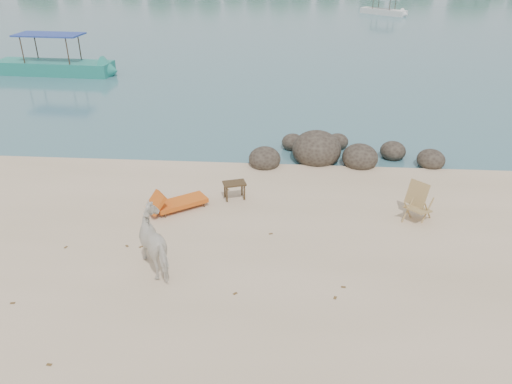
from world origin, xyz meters
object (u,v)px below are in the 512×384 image
at_px(boulders, 331,153).
at_px(deck_chair, 418,205).
at_px(lounge_chair, 181,201).
at_px(cow, 158,242).
at_px(side_table, 235,192).
at_px(boat_near, 50,41).

bearing_deg(boulders, deck_chair, -63.58).
height_order(lounge_chair, deck_chair, deck_chair).
relative_size(cow, lounge_chair, 0.89).
relative_size(side_table, lounge_chair, 0.35).
bearing_deg(lounge_chair, boat_near, 88.36).
distance_m(boulders, boat_near, 18.30).
bearing_deg(deck_chair, lounge_chair, -137.16).
distance_m(boulders, lounge_chair, 5.74).
bearing_deg(deck_chair, boulders, 160.83).
bearing_deg(boulders, lounge_chair, -138.21).
xyz_separation_m(deck_chair, boat_near, (-16.46, 15.09, 1.27)).
distance_m(boulders, side_table, 4.27).
xyz_separation_m(boulders, side_table, (-2.89, -3.14, 0.02)).
relative_size(lounge_chair, boat_near, 0.24).
bearing_deg(boat_near, lounge_chair, -51.99).
height_order(boulders, lounge_chair, boulders).
relative_size(boulders, side_table, 10.29).
relative_size(cow, side_table, 2.54).
distance_m(boulders, deck_chair, 4.47).
bearing_deg(deck_chair, side_table, -145.50).
height_order(boulders, side_table, boulders).
xyz_separation_m(side_table, deck_chair, (4.87, -0.85, 0.23)).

